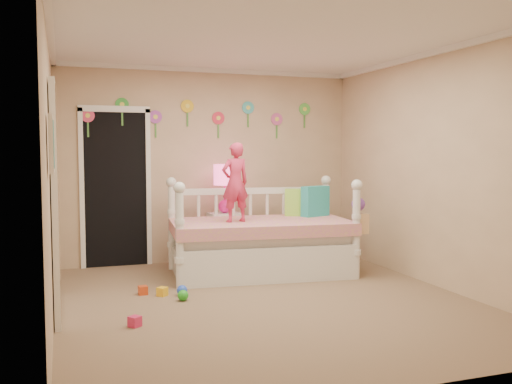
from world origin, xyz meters
name	(u,v)px	position (x,y,z in m)	size (l,w,h in m)	color
floor	(266,301)	(0.00, 0.00, 0.00)	(4.00, 4.50, 0.01)	#7F684C
ceiling	(266,37)	(0.00, 0.00, 2.60)	(4.00, 4.50, 0.01)	white
back_wall	(210,165)	(0.00, 2.25, 1.30)	(4.00, 0.01, 2.60)	tan
left_wall	(50,174)	(-2.00, 0.00, 1.30)	(0.01, 4.50, 2.60)	tan
right_wall	(437,169)	(2.00, 0.00, 1.30)	(0.01, 4.50, 2.60)	tan
crown_molding	(266,40)	(0.00, 0.00, 2.57)	(4.00, 4.50, 0.06)	white
daybed	(260,226)	(0.36, 1.20, 0.59)	(2.18, 1.17, 1.18)	white
pillow_turquoise	(315,201)	(1.17, 1.37, 0.85)	(0.39, 0.14, 0.39)	teal
pillow_lime	(299,202)	(0.99, 1.48, 0.83)	(0.37, 0.14, 0.35)	#9BE746
child	(235,182)	(0.03, 1.15, 1.13)	(0.34, 0.22, 0.94)	#D83158
nightstand	(225,238)	(0.12, 1.92, 0.34)	(0.41, 0.31, 0.68)	white
table_lamp	(225,181)	(0.12, 1.92, 1.10)	(0.29, 0.29, 0.64)	#EB1F93
closet_doorway	(116,187)	(-1.25, 2.23, 1.03)	(0.90, 0.04, 2.07)	black
flower_decals	(203,118)	(-0.09, 2.24, 1.94)	(3.40, 0.02, 0.50)	#B2668C
mirror_closet	(56,200)	(-1.96, 0.30, 1.05)	(0.07, 1.30, 2.10)	white
wall_picture	(51,144)	(-1.97, -0.90, 1.55)	(0.05, 0.34, 0.42)	white
hanging_bag	(359,217)	(1.40, 0.64, 0.72)	(0.20, 0.16, 0.36)	beige
toy_scatter	(151,302)	(-1.13, 0.13, 0.06)	(0.80, 1.30, 0.11)	#996666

